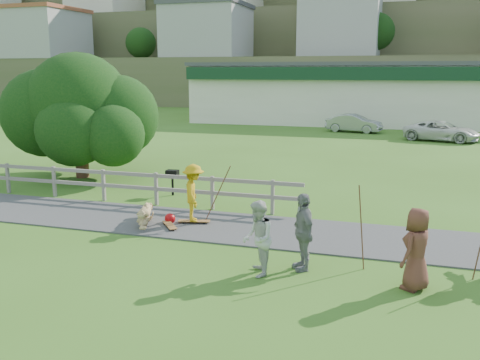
{
  "coord_description": "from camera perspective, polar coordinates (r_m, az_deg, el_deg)",
  "views": [
    {
      "loc": [
        5.89,
        -12.46,
        4.43
      ],
      "look_at": [
        1.34,
        2.0,
        1.31
      ],
      "focal_mm": 40.0,
      "sensor_mm": 36.0,
      "label": 1
    }
  ],
  "objects": [
    {
      "name": "bbq",
      "position": [
        19.37,
        -7.21,
        -0.29
      ],
      "size": [
        0.45,
        0.36,
        0.93
      ],
      "primitive_type": null,
      "rotation": [
        0.0,
        0.0,
        0.08
      ],
      "color": "black",
      "rests_on": "ground"
    },
    {
      "name": "spectator_b",
      "position": [
        12.09,
        6.73,
        -5.5
      ],
      "size": [
        0.88,
        1.12,
        1.77
      ],
      "primitive_type": "imported",
      "rotation": [
        0.0,
        0.0,
        5.22
      ],
      "color": "slate",
      "rests_on": "ground"
    },
    {
      "name": "pole_rider",
      "position": [
        15.7,
        -2.39,
        -1.19
      ],
      "size": [
        0.03,
        0.03,
        1.91
      ],
      "primitive_type": "cylinder",
      "color": "#553122",
      "rests_on": "ground"
    },
    {
      "name": "strip_mall",
      "position": [
        47.47,
        15.35,
        8.97
      ],
      "size": [
        32.5,
        10.75,
        5.1
      ],
      "color": "silver",
      "rests_on": "ground"
    },
    {
      "name": "longboard_fallen",
      "position": [
        15.44,
        -7.49,
        -4.96
      ],
      "size": [
        0.74,
        0.84,
        0.1
      ],
      "primitive_type": null,
      "rotation": [
        0.0,
        0.0,
        -0.89
      ],
      "color": "brown",
      "rests_on": "ground"
    },
    {
      "name": "car_silver",
      "position": [
        40.01,
        12.06,
        5.94
      ],
      "size": [
        4.16,
        2.1,
        1.31
      ],
      "primitive_type": "imported",
      "rotation": [
        0.0,
        0.0,
        1.38
      ],
      "color": "#95969C",
      "rests_on": "ground"
    },
    {
      "name": "hillside",
      "position": [
        104.41,
        14.77,
        16.73
      ],
      "size": [
        220.0,
        67.0,
        47.5
      ],
      "color": "#505934",
      "rests_on": "ground"
    },
    {
      "name": "fence",
      "position": [
        19.3,
        -15.93,
        0.09
      ],
      "size": [
        15.05,
        0.1,
        1.1
      ],
      "color": "slate",
      "rests_on": "ground"
    },
    {
      "name": "pole_spec_left",
      "position": [
        12.31,
        12.82,
        -4.97
      ],
      "size": [
        0.03,
        0.03,
        1.95
      ],
      "primitive_type": "cylinder",
      "color": "#553122",
      "rests_on": "ground"
    },
    {
      "name": "skater_rider",
      "position": [
        15.57,
        -4.97,
        -1.75
      ],
      "size": [
        1.01,
        1.25,
        1.68
      ],
      "primitive_type": "imported",
      "rotation": [
        0.0,
        0.0,
        1.98
      ],
      "color": "#BD9011",
      "rests_on": "ground"
    },
    {
      "name": "ground",
      "position": [
        14.47,
        -7.52,
        -6.3
      ],
      "size": [
        260.0,
        260.0,
        0.0
      ],
      "primitive_type": "plane",
      "color": "#38601B",
      "rests_on": "ground"
    },
    {
      "name": "longboard_rider",
      "position": [
        15.77,
        -4.92,
        -4.54
      ],
      "size": [
        0.96,
        0.44,
        0.1
      ],
      "primitive_type": null,
      "rotation": [
        0.0,
        0.0,
        0.24
      ],
      "color": "brown",
      "rests_on": "ground"
    },
    {
      "name": "path",
      "position": [
        15.78,
        -5.23,
        -4.66
      ],
      "size": [
        34.0,
        3.0,
        0.04
      ],
      "primitive_type": "cube",
      "color": "#3C3C3E",
      "rests_on": "ground"
    },
    {
      "name": "tree",
      "position": [
        23.26,
        -16.71,
        5.42
      ],
      "size": [
        6.93,
        6.93,
        4.23
      ],
      "primitive_type": null,
      "color": "black",
      "rests_on": "ground"
    },
    {
      "name": "helmet",
      "position": [
        15.88,
        -7.48,
        -4.08
      ],
      "size": [
        0.32,
        0.32,
        0.32
      ],
      "primitive_type": "sphere",
      "color": "#9F090D",
      "rests_on": "ground"
    },
    {
      "name": "spectator_a",
      "position": [
        11.7,
        1.9,
        -6.26
      ],
      "size": [
        0.87,
        0.98,
        1.67
      ],
      "primitive_type": "imported",
      "rotation": [
        0.0,
        0.0,
        5.06
      ],
      "color": "#B9B9B5",
      "rests_on": "ground"
    },
    {
      "name": "spectator_c",
      "position": [
        11.52,
        18.33,
        -7.03
      ],
      "size": [
        0.88,
        1.0,
        1.72
      ],
      "primitive_type": "imported",
      "rotation": [
        0.0,
        0.0,
        4.22
      ],
      "color": "brown",
      "rests_on": "ground"
    },
    {
      "name": "car_white",
      "position": [
        36.52,
        20.71,
        4.91
      ],
      "size": [
        4.99,
        3.24,
        1.28
      ],
      "primitive_type": "imported",
      "rotation": [
        0.0,
        0.0,
        1.31
      ],
      "color": "silver",
      "rests_on": "ground"
    },
    {
      "name": "skater_fallen",
      "position": [
        15.8,
        -10.01,
        -3.61
      ],
      "size": [
        1.84,
        1.01,
        0.66
      ],
      "primitive_type": "imported",
      "rotation": [
        0.0,
        0.0,
        0.34
      ],
      "color": "tan",
      "rests_on": "ground"
    }
  ]
}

